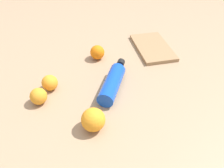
# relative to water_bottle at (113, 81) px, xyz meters

# --- Properties ---
(ground_plane) EXTENTS (2.40, 2.40, 0.00)m
(ground_plane) POSITION_rel_water_bottle_xyz_m (0.00, -0.00, -0.03)
(ground_plane) COLOR #9E7F60
(water_bottle) EXTENTS (0.27, 0.14, 0.07)m
(water_bottle) POSITION_rel_water_bottle_xyz_m (0.00, 0.00, 0.00)
(water_bottle) COLOR blue
(water_bottle) RESTS_ON ground_plane
(orange_0) EXTENTS (0.07, 0.07, 0.07)m
(orange_0) POSITION_rel_water_bottle_xyz_m (0.00, 0.26, -0.00)
(orange_0) COLOR orange
(orange_0) RESTS_ON ground_plane
(orange_1) EXTENTS (0.07, 0.07, 0.07)m
(orange_1) POSITION_rel_water_bottle_xyz_m (-0.08, 0.29, -0.00)
(orange_1) COLOR orange
(orange_1) RESTS_ON ground_plane
(orange_2) EXTENTS (0.08, 0.08, 0.08)m
(orange_2) POSITION_rel_water_bottle_xyz_m (-0.22, 0.08, 0.01)
(orange_2) COLOR orange
(orange_2) RESTS_ON ground_plane
(orange_3) EXTENTS (0.07, 0.07, 0.07)m
(orange_3) POSITION_rel_water_bottle_xyz_m (0.22, 0.07, 0.00)
(orange_3) COLOR orange
(orange_3) RESTS_ON ground_plane
(cutting_board) EXTENTS (0.31, 0.21, 0.02)m
(cutting_board) POSITION_rel_water_bottle_xyz_m (0.29, -0.22, -0.02)
(cutting_board) COLOR #99724C
(cutting_board) RESTS_ON ground_plane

